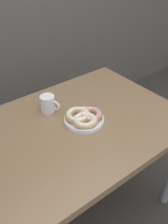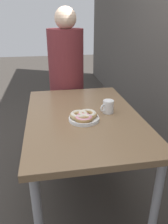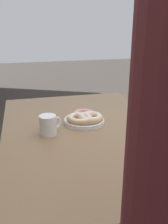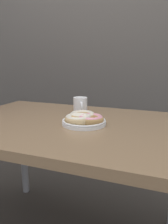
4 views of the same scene
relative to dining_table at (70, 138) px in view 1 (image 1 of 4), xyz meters
name	(u,v)px [view 1 (image 1 of 4)]	position (x,y,z in m)	size (l,w,h in m)	color
dining_table	(70,138)	(0.00, 0.00, 0.00)	(1.19, 0.79, 0.71)	#846647
donut_plate	(84,117)	(0.09, -0.01, 0.10)	(0.23, 0.23, 0.05)	white
coffee_mug	(48,104)	(-0.01, 0.18, 0.12)	(0.08, 0.11, 0.09)	white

